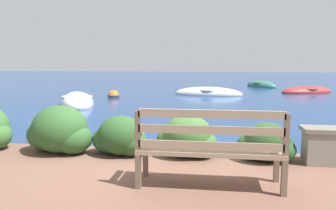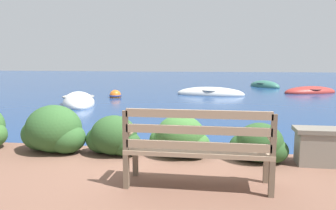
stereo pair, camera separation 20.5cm
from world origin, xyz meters
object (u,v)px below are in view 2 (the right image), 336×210
at_px(rowboat_nearest, 79,102).
at_px(rowboat_far, 310,92).
at_px(rowboat_outer, 265,86).
at_px(park_bench, 198,146).
at_px(rowboat_mid, 210,94).
at_px(mooring_buoy, 115,96).

relative_size(rowboat_nearest, rowboat_far, 1.09).
height_order(rowboat_nearest, rowboat_far, rowboat_nearest).
height_order(rowboat_far, rowboat_outer, rowboat_outer).
height_order(park_bench, rowboat_far, park_bench).
height_order(rowboat_mid, rowboat_far, rowboat_mid).
distance_m(rowboat_nearest, rowboat_mid, 6.27).
xyz_separation_m(rowboat_outer, mooring_buoy, (-7.33, -6.72, 0.03)).
height_order(rowboat_mid, rowboat_outer, rowboat_outer).
height_order(rowboat_nearest, mooring_buoy, rowboat_nearest).
bearing_deg(rowboat_nearest, rowboat_mid, -76.15).
bearing_deg(rowboat_outer, rowboat_mid, -70.51).
bearing_deg(park_bench, rowboat_nearest, 118.04).
relative_size(park_bench, mooring_buoy, 3.02).
bearing_deg(rowboat_outer, park_bench, -48.30).
relative_size(park_bench, rowboat_mid, 0.50).
bearing_deg(rowboat_nearest, rowboat_outer, -67.04).
bearing_deg(rowboat_mid, park_bench, 98.24).
distance_m(rowboat_far, rowboat_outer, 3.79).
distance_m(park_bench, rowboat_mid, 12.02).
xyz_separation_m(rowboat_nearest, rowboat_far, (9.83, 5.62, -0.01)).
bearing_deg(rowboat_far, rowboat_mid, 176.21).
bearing_deg(rowboat_mid, rowboat_nearest, 46.52).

